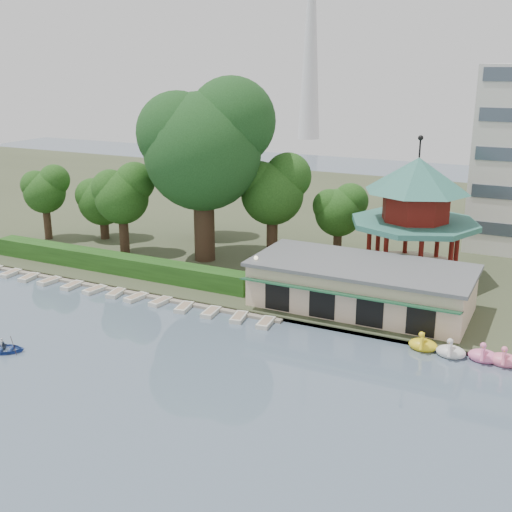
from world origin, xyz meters
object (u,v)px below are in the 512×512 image
Objects in this scene: boathouse at (361,285)px; big_tree at (205,142)px; rowboat_with_passengers at (3,346)px; pavilion at (416,206)px; dock at (119,289)px.

big_tree is at bearing 161.72° from boathouse.
rowboat_with_passengers is at bearing -137.57° from boathouse.
boathouse is at bearing -18.28° from big_tree.
boathouse is 11.43m from pavilion.
big_tree reaches higher than pavilion.
dock is 17.10m from big_tree.
big_tree is (-20.84, -3.81, 5.35)m from pavilion.
pavilion is at bearing 31.66° from dock.
boathouse reaches higher than rowboat_with_passengers.
pavilion is at bearing 51.70° from rowboat_with_passengers.
boathouse is at bearing 42.43° from rowboat_with_passengers.
rowboat_with_passengers is at bearing -95.42° from big_tree.
pavilion is at bearing 78.72° from boathouse.
rowboat_with_passengers is at bearing -128.30° from pavilion.
dock is at bearing 92.84° from rowboat_with_passengers.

